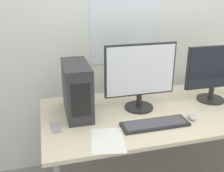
{
  "coord_description": "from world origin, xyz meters",
  "views": [
    {
      "loc": [
        -0.95,
        -1.25,
        1.67
      ],
      "look_at": [
        -0.5,
        0.45,
        0.99
      ],
      "focal_mm": 42.0,
      "sensor_mm": 36.0,
      "label": 1
    }
  ],
  "objects_px": {
    "monitor_main": "(140,75)",
    "monitor_right_near": "(214,72)",
    "pc_tower": "(77,89)",
    "cell_phone": "(56,128)",
    "mouse": "(192,117)",
    "keyboard": "(155,124)"
  },
  "relations": [
    {
      "from": "cell_phone",
      "to": "keyboard",
      "type": "bearing_deg",
      "value": -16.99
    },
    {
      "from": "mouse",
      "to": "monitor_main",
      "type": "bearing_deg",
      "value": 137.87
    },
    {
      "from": "monitor_main",
      "to": "keyboard",
      "type": "xyz_separation_m",
      "value": [
        0.01,
        -0.29,
        -0.27
      ]
    },
    {
      "from": "cell_phone",
      "to": "pc_tower",
      "type": "bearing_deg",
      "value": 40.3
    },
    {
      "from": "pc_tower",
      "to": "mouse",
      "type": "distance_m",
      "value": 0.87
    },
    {
      "from": "monitor_main",
      "to": "mouse",
      "type": "distance_m",
      "value": 0.49
    },
    {
      "from": "monitor_main",
      "to": "cell_phone",
      "type": "bearing_deg",
      "value": -167.25
    },
    {
      "from": "monitor_right_near",
      "to": "mouse",
      "type": "xyz_separation_m",
      "value": [
        -0.34,
        -0.27,
        -0.24
      ]
    },
    {
      "from": "monitor_main",
      "to": "monitor_right_near",
      "type": "height_order",
      "value": "monitor_main"
    },
    {
      "from": "pc_tower",
      "to": "monitor_main",
      "type": "xyz_separation_m",
      "value": [
        0.48,
        -0.03,
        0.08
      ]
    },
    {
      "from": "pc_tower",
      "to": "mouse",
      "type": "relative_size",
      "value": 4.87
    },
    {
      "from": "keyboard",
      "to": "monitor_right_near",
      "type": "bearing_deg",
      "value": 24.0
    },
    {
      "from": "pc_tower",
      "to": "monitor_main",
      "type": "bearing_deg",
      "value": -4.05
    },
    {
      "from": "pc_tower",
      "to": "monitor_main",
      "type": "distance_m",
      "value": 0.49
    },
    {
      "from": "pc_tower",
      "to": "monitor_right_near",
      "type": "bearing_deg",
      "value": -2.12
    },
    {
      "from": "monitor_right_near",
      "to": "keyboard",
      "type": "xyz_separation_m",
      "value": [
        -0.64,
        -0.28,
        -0.24
      ]
    },
    {
      "from": "pc_tower",
      "to": "cell_phone",
      "type": "relative_size",
      "value": 2.85
    },
    {
      "from": "mouse",
      "to": "cell_phone",
      "type": "xyz_separation_m",
      "value": [
        -0.97,
        0.13,
        -0.01
      ]
    },
    {
      "from": "keyboard",
      "to": "cell_phone",
      "type": "relative_size",
      "value": 3.26
    },
    {
      "from": "pc_tower",
      "to": "monitor_right_near",
      "type": "relative_size",
      "value": 0.83
    },
    {
      "from": "monitor_main",
      "to": "cell_phone",
      "type": "distance_m",
      "value": 0.74
    },
    {
      "from": "pc_tower",
      "to": "cell_phone",
      "type": "bearing_deg",
      "value": -134.44
    }
  ]
}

